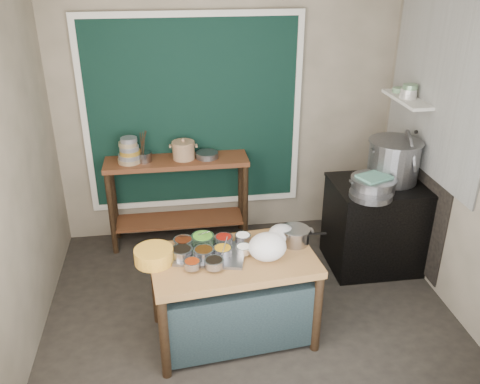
{
  "coord_description": "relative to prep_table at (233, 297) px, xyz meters",
  "views": [
    {
      "loc": [
        -0.6,
        -3.55,
        2.87
      ],
      "look_at": [
        -0.05,
        0.25,
        1.03
      ],
      "focal_mm": 38.0,
      "sensor_mm": 36.0,
      "label": 1
    }
  ],
  "objects": [
    {
      "name": "plastic_bag_a",
      "position": [
        0.25,
        -0.06,
        0.48
      ],
      "size": [
        0.32,
        0.29,
        0.22
      ],
      "primitive_type": "ellipsoid",
      "rotation": [
        0.0,
        0.0,
        -0.16
      ],
      "color": "white",
      "rests_on": "prep_table"
    },
    {
      "name": "pot_lid",
      "position": [
        1.8,
        0.92,
        0.75
      ],
      "size": [
        0.26,
        0.51,
        0.49
      ],
      "primitive_type": "cylinder",
      "rotation": [
        0.0,
        1.36,
        -0.29
      ],
      "color": "gray",
      "rests_on": "stove_top"
    },
    {
      "name": "utensil_cup",
      "position": [
        -0.69,
        1.57,
        0.62
      ],
      "size": [
        0.18,
        0.18,
        0.1
      ],
      "primitive_type": "cylinder",
      "rotation": [
        0.0,
        0.0,
        -0.17
      ],
      "color": "gray",
      "rests_on": "back_counter"
    },
    {
      "name": "soot_patch",
      "position": [
        1.92,
        0.95,
        0.32
      ],
      "size": [
        0.01,
        1.3,
        1.3
      ],
      "primitive_type": "cube",
      "color": "black",
      "rests_on": "right_wall"
    },
    {
      "name": "yellow_basin",
      "position": [
        -0.59,
        0.02,
        0.43
      ],
      "size": [
        0.32,
        0.32,
        0.11
      ],
      "primitive_type": "cylinder",
      "rotation": [
        0.0,
        0.0,
        -0.09
      ],
      "color": "gold",
      "rests_on": "prep_table"
    },
    {
      "name": "bowl_stack",
      "position": [
        -0.83,
        1.57,
        0.69
      ],
      "size": [
        0.23,
        0.23,
        0.26
      ],
      "color": "tan",
      "rests_on": "back_counter"
    },
    {
      "name": "stove_block",
      "position": [
        1.53,
        0.85,
        0.05
      ],
      "size": [
        0.9,
        0.68,
        0.85
      ],
      "primitive_type": "cube",
      "color": "black",
      "rests_on": "floor"
    },
    {
      "name": "shelf_bowl_stack",
      "position": [
        1.81,
        1.14,
        1.3
      ],
      "size": [
        0.16,
        0.16,
        0.13
      ],
      "color": "silver",
      "rests_on": "wall_shelf"
    },
    {
      "name": "wide_bowl",
      "position": [
        -0.06,
        1.58,
        0.6
      ],
      "size": [
        0.3,
        0.3,
        0.06
      ],
      "primitive_type": "cylinder",
      "rotation": [
        0.0,
        0.0,
        0.41
      ],
      "color": "gray",
      "rests_on": "back_counter"
    },
    {
      "name": "condiment_tray",
      "position": [
        -0.17,
        0.06,
        0.39
      ],
      "size": [
        0.59,
        0.48,
        0.02
      ],
      "primitive_type": "cube",
      "rotation": [
        0.0,
        0.0,
        -0.24
      ],
      "color": "gray",
      "rests_on": "prep_table"
    },
    {
      "name": "right_wall",
      "position": [
        1.94,
        0.3,
        1.02
      ],
      "size": [
        0.02,
        3.0,
        2.8
      ],
      "primitive_type": "cube",
      "color": "gray",
      "rests_on": "floor"
    },
    {
      "name": "back_wall",
      "position": [
        0.18,
        1.81,
        1.02
      ],
      "size": [
        3.5,
        0.02,
        2.8
      ],
      "primitive_type": "cube",
      "color": "gray",
      "rests_on": "floor"
    },
    {
      "name": "green_cloth",
      "position": [
        1.37,
        0.7,
        0.65
      ],
      "size": [
        0.33,
        0.3,
        0.02
      ],
      "primitive_type": "cube",
      "rotation": [
        0.0,
        0.0,
        0.38
      ],
      "color": "#569075",
      "rests_on": "steamer"
    },
    {
      "name": "curtain_frame",
      "position": [
        -0.17,
        1.76,
        0.98
      ],
      "size": [
        2.22,
        0.03,
        2.02
      ],
      "primitive_type": null,
      "color": "beige",
      "rests_on": "back_wall"
    },
    {
      "name": "plastic_bag_b",
      "position": [
        0.41,
        0.16,
        0.45
      ],
      "size": [
        0.26,
        0.24,
        0.16
      ],
      "primitive_type": "ellipsoid",
      "rotation": [
        0.0,
        0.0,
        -0.31
      ],
      "color": "white",
      "rests_on": "prep_table"
    },
    {
      "name": "tile_panel",
      "position": [
        1.92,
        0.85,
        1.48
      ],
      "size": [
        0.02,
        1.7,
        1.7
      ],
      "primitive_type": "cube",
      "color": "#B2B2AA",
      "rests_on": "right_wall"
    },
    {
      "name": "stock_pot",
      "position": [
        1.64,
        0.92,
        0.7
      ],
      "size": [
        0.62,
        0.62,
        0.4
      ],
      "primitive_type": null,
      "rotation": [
        0.0,
        0.0,
        0.25
      ],
      "color": "gray",
      "rests_on": "stove_top"
    },
    {
      "name": "shallow_pan",
      "position": [
        1.31,
        0.59,
        0.53
      ],
      "size": [
        0.41,
        0.41,
        0.05
      ],
      "primitive_type": "cylinder",
      "rotation": [
        0.0,
        0.0,
        -0.09
      ],
      "color": "gray",
      "rests_on": "stove_top"
    },
    {
      "name": "condiment_bowls",
      "position": [
        -0.19,
        0.07,
        0.43
      ],
      "size": [
        0.64,
        0.5,
        0.07
      ],
      "color": "gray",
      "rests_on": "condiment_tray"
    },
    {
      "name": "wall_shelf",
      "position": [
        1.81,
        1.15,
        1.23
      ],
      "size": [
        0.22,
        0.7,
        0.03
      ],
      "primitive_type": "cube",
      "color": "beige",
      "rests_on": "right_wall"
    },
    {
      "name": "saucepan",
      "position": [
        0.52,
        0.14,
        0.44
      ],
      "size": [
        0.25,
        0.25,
        0.13
      ],
      "primitive_type": null,
      "rotation": [
        0.0,
        0.0,
        -0.05
      ],
      "color": "gray",
      "rests_on": "prep_table"
    },
    {
      "name": "prep_table",
      "position": [
        0.0,
        0.0,
        0.0
      ],
      "size": [
        1.32,
        0.84,
        0.75
      ],
      "primitive_type": "cube",
      "rotation": [
        0.0,
        0.0,
        0.1
      ],
      "color": "brown",
      "rests_on": "floor"
    },
    {
      "name": "left_wall",
      "position": [
        -1.58,
        0.3,
        1.02
      ],
      "size": [
        0.02,
        3.0,
        2.8
      ],
      "primitive_type": "cube",
      "color": "gray",
      "rests_on": "floor"
    },
    {
      "name": "ceramic_crock",
      "position": [
        -0.29,
        1.58,
        0.66
      ],
      "size": [
        0.27,
        0.27,
        0.16
      ],
      "primitive_type": null,
      "rotation": [
        0.0,
        0.0,
        -0.11
      ],
      "color": "#977252",
      "rests_on": "back_counter"
    },
    {
      "name": "stove_top",
      "position": [
        1.53,
        0.85,
        0.49
      ],
      "size": [
        0.92,
        0.69,
        0.03
      ],
      "primitive_type": "cube",
      "color": "black",
      "rests_on": "stove_block"
    },
    {
      "name": "shelf_bowl_green",
      "position": [
        1.81,
        1.35,
        1.26
      ],
      "size": [
        0.16,
        0.16,
        0.04
      ],
      "primitive_type": "cylinder",
      "rotation": [
        0.0,
        0.0,
        -0.43
      ],
      "color": "gray",
      "rests_on": "wall_shelf"
    },
    {
      "name": "steamer",
      "position": [
        1.37,
        0.7,
        0.57
      ],
      "size": [
        0.44,
        0.44,
        0.14
      ],
      "primitive_type": null,
      "rotation": [
        0.0,
        0.0,
        0.04
      ],
      "color": "gray",
      "rests_on": "stove_top"
    },
    {
      "name": "floor",
      "position": [
        0.18,
        0.3,
        -0.39
      ],
      "size": [
        3.5,
        3.0,
        0.02
      ],
      "primitive_type": "cube",
      "color": "#28241F",
      "rests_on": "ground"
    },
    {
      "name": "curtain_panel",
      "position": [
        -0.17,
        1.77,
        0.98
      ],
      "size": [
        2.1,
        0.02,
        1.9
      ],
      "primitive_type": "cube",
      "color": "black",
      "rests_on": "back_wall"
    },
    {
      "name": "back_counter",
      "position": [
        -0.37,
        1.58,
        0.1
      ],
      "size": [
        1.45,
        0.4,
        0.95
      ],
      "primitive_type": "cube",
      "color": "#5B2E1A",
      "rests_on": "floor"
    }
  ]
}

